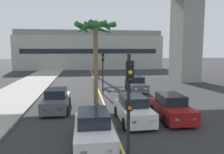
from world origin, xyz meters
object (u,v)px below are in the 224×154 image
car_queue_fourth (133,110)px  car_queue_second (171,108)px  car_queue_front (136,84)px  traffic_light_median_far (103,67)px  car_queue_fifth (56,101)px  traffic_light_median_near (129,98)px  palm_tree_mid_median (95,36)px  car_queue_third (93,130)px  palm_tree_near_median (96,30)px

car_queue_fourth → car_queue_second: bearing=2.4°
car_queue_front → traffic_light_median_far: size_ratio=0.98×
car_queue_fifth → traffic_light_median_near: traffic_light_median_near is taller
car_queue_fourth → palm_tree_mid_median: size_ratio=0.63×
car_queue_third → car_queue_fifth: size_ratio=1.00×
traffic_light_median_far → car_queue_third: bearing=-97.4°
palm_tree_mid_median → car_queue_third: bearing=-94.3°
traffic_light_median_far → palm_tree_near_median: palm_tree_near_median is taller
car_queue_fourth → car_queue_front: bearing=75.3°
car_queue_front → palm_tree_near_median: 14.97m
traffic_light_median_far → palm_tree_mid_median: (-0.88, -3.43, 2.69)m
traffic_light_median_near → palm_tree_near_median: palm_tree_near_median is taller
traffic_light_median_near → palm_tree_near_median: 28.46m
car_queue_front → palm_tree_mid_median: palm_tree_mid_median is taller
car_queue_front → car_queue_fifth: same height
car_queue_front → car_queue_second: (-0.06, -9.41, 0.00)m
car_queue_third → traffic_light_median_far: traffic_light_median_far is taller
car_queue_front → palm_tree_near_median: bearing=104.6°
palm_tree_near_median → traffic_light_median_near: bearing=-91.2°
traffic_light_median_near → palm_tree_near_median: bearing=88.8°
car_queue_fifth → palm_tree_mid_median: size_ratio=0.62×
car_queue_fourth → palm_tree_near_median: bearing=92.2°
traffic_light_median_near → palm_tree_near_median: size_ratio=0.48×
car_queue_second → palm_tree_mid_median: palm_tree_mid_median is taller
car_queue_fourth → traffic_light_median_near: 6.11m
car_queue_front → car_queue_second: size_ratio=1.00×
car_queue_fourth → traffic_light_median_near: (-1.46, -5.59, 1.99)m
car_queue_second → palm_tree_mid_median: 7.99m
car_queue_second → car_queue_fifth: size_ratio=1.00×
car_queue_third → traffic_light_median_near: size_ratio=0.98×
traffic_light_median_near → palm_tree_near_median: (0.58, 28.08, 4.65)m
car_queue_third → traffic_light_median_far: bearing=82.6°
traffic_light_median_near → traffic_light_median_far: size_ratio=1.00×
car_queue_fifth → palm_tree_mid_median: (2.94, 1.77, 4.68)m
car_queue_fourth → palm_tree_mid_median: palm_tree_mid_median is taller
car_queue_second → traffic_light_median_near: size_ratio=0.98×
car_queue_third → palm_tree_near_median: 26.48m
car_queue_fifth → car_queue_front: bearing=40.9°
car_queue_fifth → traffic_light_median_near: bearing=-68.3°
car_queue_fifth → traffic_light_median_near: (3.45, -8.67, 1.99)m
palm_tree_near_median → car_queue_fourth: bearing=-87.8°
car_queue_third → palm_tree_near_median: (1.68, 25.58, 6.65)m
traffic_light_median_near → traffic_light_median_far: same height
traffic_light_median_far → palm_tree_mid_median: palm_tree_mid_median is taller
car_queue_third → palm_tree_mid_median: size_ratio=0.62×
car_queue_front → traffic_light_median_near: traffic_light_median_near is taller
car_queue_front → traffic_light_median_far: 4.28m
car_queue_third → traffic_light_median_near: bearing=-66.1°
car_queue_second → palm_tree_near_median: size_ratio=0.47×
car_queue_front → traffic_light_median_far: (-3.58, -1.22, 1.99)m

